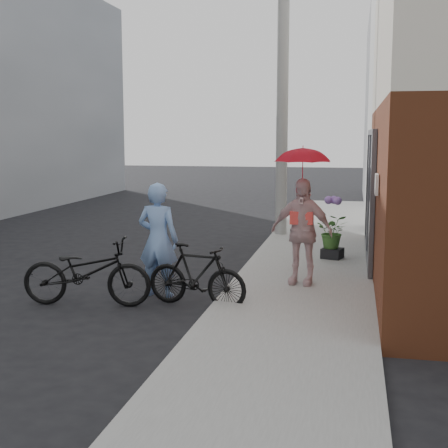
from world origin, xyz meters
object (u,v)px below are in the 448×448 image
(kimono_woman, at_px, (301,231))
(planter, at_px, (332,253))
(officer, at_px, (158,240))
(bike_left, at_px, (87,272))
(bike_right, at_px, (197,275))
(utility_pole, at_px, (282,94))

(kimono_woman, distance_m, planter, 2.41)
(officer, xyz_separation_m, planter, (2.60, 3.03, -0.68))
(bike_left, xyz_separation_m, kimono_woman, (3.05, 1.55, 0.47))
(officer, height_order, planter, officer)
(officer, distance_m, bike_right, 0.98)
(bike_left, relative_size, bike_right, 1.24)
(officer, height_order, bike_left, officer)
(officer, relative_size, bike_right, 1.15)
(utility_pole, xyz_separation_m, officer, (-1.24, -5.88, -2.60))
(bike_left, height_order, kimono_woman, kimono_woman)
(planter, bearing_deg, kimono_woman, -100.81)
(bike_right, distance_m, planter, 3.98)
(utility_pole, relative_size, bike_left, 3.60)
(kimono_woman, bearing_deg, planter, 90.30)
(utility_pole, bearing_deg, officer, -101.94)
(officer, distance_m, kimono_woman, 2.31)
(utility_pole, distance_m, planter, 4.55)
(utility_pole, height_order, kimono_woman, utility_pole)
(planter, bearing_deg, utility_pole, 115.43)
(utility_pole, relative_size, officer, 3.89)
(planter, bearing_deg, bike_right, -117.88)
(bike_left, distance_m, kimono_woman, 3.45)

